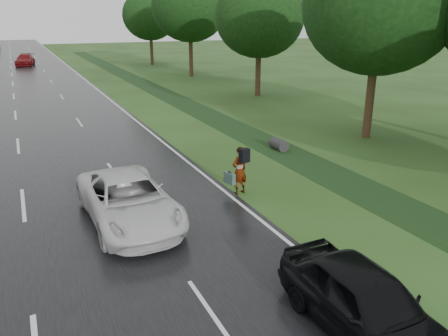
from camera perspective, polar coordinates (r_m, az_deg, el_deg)
road at (r=52.69m, az=-25.94°, el=10.58°), size 14.00×180.00×0.04m
edge_stripe_east at (r=53.06m, az=-18.56°, el=11.56°), size 0.12×180.00×0.01m
center_line at (r=52.68m, az=-25.94°, el=10.60°), size 0.12×180.00×0.01m
drainage_ditch at (r=28.95m, az=-2.08°, el=6.97°), size 2.20×120.00×0.56m
tree_east_b at (r=24.02m, az=19.72°, el=19.43°), size 7.60×7.60×10.11m
tree_east_c at (r=36.04m, az=4.65°, el=19.07°), size 7.00×7.00×9.29m
tree_east_d at (r=48.57m, az=-4.49°, el=20.26°), size 8.00×8.00×10.76m
tree_east_f at (r=61.75m, az=-9.67°, el=19.07°), size 7.20×7.20×9.62m
pedestrian at (r=15.67m, az=2.00°, el=-0.26°), size 0.89×0.68×1.77m
white_pickup at (r=13.80m, az=-12.36°, el=-4.11°), size 2.58×5.33×1.46m
dark_sedan at (r=9.41m, az=18.04°, el=-16.47°), size 1.74×4.30×1.46m
far_car_red at (r=65.12m, az=-24.56°, el=12.71°), size 2.87×5.29×1.46m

